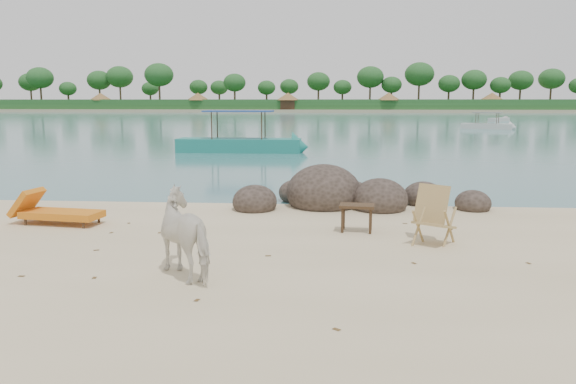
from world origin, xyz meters
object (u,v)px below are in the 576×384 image
object	(u,v)px
boat_near	(239,118)
lounge_chair	(62,211)
deck_chair	(434,217)
boulders	(342,196)
cow	(190,235)
side_table	(357,220)

from	to	relation	value
boat_near	lounge_chair	bearing A→B (deg)	-92.24
lounge_chair	deck_chair	distance (m)	7.87
boulders	cow	size ratio (longest dim) A/B	4.08
cow	lounge_chair	size ratio (longest dim) A/B	0.73
side_table	lounge_chair	world-z (taller)	lounge_chair
lounge_chair	boat_near	distance (m)	18.62
cow	lounge_chair	world-z (taller)	cow
side_table	deck_chair	distance (m)	1.69
side_table	boulders	bearing A→B (deg)	99.95
side_table	deck_chair	bearing A→B (deg)	-28.03
lounge_chair	deck_chair	bearing A→B (deg)	-0.45
lounge_chair	boat_near	bearing A→B (deg)	95.35
side_table	deck_chair	xyz separation A→B (m)	(1.40, -0.92, 0.26)
cow	deck_chair	size ratio (longest dim) A/B	1.45
cow	deck_chair	xyz separation A→B (m)	(4.07, 2.21, -0.12)
cow	lounge_chair	distance (m)	5.01
boulders	lounge_chair	bearing A→B (deg)	-156.38
lounge_chair	boat_near	world-z (taller)	boat_near
boat_near	boulders	bearing A→B (deg)	-71.14
boulders	deck_chair	bearing A→B (deg)	-66.94
boulders	boat_near	size ratio (longest dim) A/B	0.86
boulders	deck_chair	world-z (taller)	deck_chair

